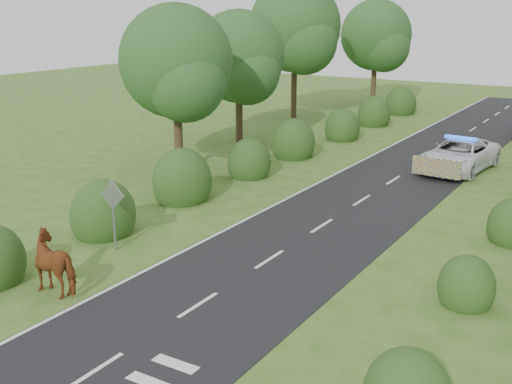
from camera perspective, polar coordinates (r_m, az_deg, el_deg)
The scene contains 11 objects.
ground at distance 18.41m, azimuth -5.17°, elevation -10.02°, with size 120.00×120.00×0.00m, color #396118.
road at distance 30.99m, azimuth 11.49°, elevation 0.62°, with size 6.00×70.00×0.02m, color black.
road_markings at distance 29.69m, azimuth 7.21°, elevation 0.18°, with size 4.96×70.00×0.01m.
hedgerow_left at distance 30.75m, azimuth -2.07°, elevation 2.24°, with size 2.75×50.41×3.00m.
tree_left_a at distance 32.01m, azimuth -6.93°, elevation 11.02°, with size 5.74×5.60×8.38m.
tree_left_b at distance 39.41m, azimuth -1.35°, elevation 11.61°, with size 5.74×5.60×8.07m.
tree_left_c at distance 48.67m, azimuth 3.70°, elevation 14.17°, with size 6.97×6.80×10.22m.
tree_left_d at distance 56.83m, azimuth 10.80°, elevation 13.29°, with size 6.15×6.00×8.89m.
road_sign at distance 22.28m, azimuth -12.61°, elevation -1.10°, with size 1.06×0.08×2.53m.
cow at distance 19.82m, azimuth -17.12°, elevation -6.36°, with size 1.12×2.13×1.51m, color brown.
police_van at distance 34.54m, azimuth 17.61°, elevation 3.15°, with size 3.33×6.17×1.78m.
Camera 1 is at (9.97, -13.22, 8.06)m, focal length 45.00 mm.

